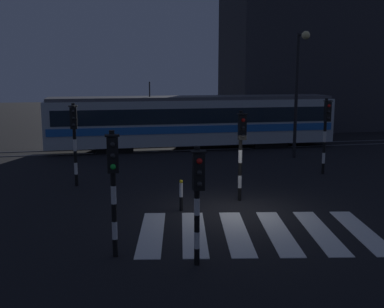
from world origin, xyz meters
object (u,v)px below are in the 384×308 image
traffic_light_kerb_mid_left (198,189)px  traffic_light_corner_far_right (326,125)px  traffic_light_corner_near_left (113,175)px  traffic_light_corner_far_left (74,132)px  street_lamp_trackside_right (299,79)px  tram (193,121)px  traffic_light_median_centre (241,142)px  bollard_island_edge (181,195)px

traffic_light_kerb_mid_left → traffic_light_corner_far_right: 12.09m
traffic_light_corner_near_left → traffic_light_corner_far_right: bearing=39.1°
traffic_light_corner_far_left → street_lamp_trackside_right: (11.68, 4.09, 2.06)m
traffic_light_corner_far_left → traffic_light_corner_near_left: traffic_light_corner_far_left is taller
street_lamp_trackside_right → tram: (-4.95, 4.45, -2.61)m
traffic_light_median_centre → traffic_light_corner_near_left: bearing=-136.7°
traffic_light_corner_far_right → street_lamp_trackside_right: (0.36, 4.01, 2.02)m
street_lamp_trackside_right → traffic_light_corner_far_left: bearing=-160.7°
traffic_light_corner_far_right → street_lamp_trackside_right: street_lamp_trackside_right is taller
street_lamp_trackside_right → traffic_light_median_centre: bearing=-126.1°
traffic_light_corner_far_left → traffic_light_corner_far_right: size_ratio=0.98×
traffic_light_kerb_mid_left → traffic_light_corner_near_left: bearing=154.7°
traffic_light_corner_near_left → street_lamp_trackside_right: street_lamp_trackside_right is taller
traffic_light_median_centre → street_lamp_trackside_right: bearing=53.9°
bollard_island_edge → street_lamp_trackside_right: bearing=46.6°
traffic_light_kerb_mid_left → traffic_light_median_centre: traffic_light_median_centre is taller
traffic_light_corner_far_right → bollard_island_edge: traffic_light_corner_far_right is taller
traffic_light_corner_near_left → bollard_island_edge: traffic_light_corner_near_left is taller
traffic_light_median_centre → tram: size_ratio=0.19×
traffic_light_corner_far_right → bollard_island_edge: size_ratio=3.20×
traffic_light_kerb_mid_left → traffic_light_corner_far_left: bearing=110.3°
tram → bollard_island_edge: size_ratio=16.11×
street_lamp_trackside_right → bollard_island_edge: street_lamp_trackside_right is taller
traffic_light_kerb_mid_left → street_lamp_trackside_right: bearing=57.4°
traffic_light_corner_far_left → traffic_light_corner_near_left: size_ratio=1.05×
traffic_light_kerb_mid_left → bollard_island_edge: size_ratio=2.73×
traffic_light_corner_near_left → traffic_light_median_centre: 6.57m
traffic_light_kerb_mid_left → street_lamp_trackside_right: size_ratio=0.44×
traffic_light_median_centre → bollard_island_edge: bearing=-161.9°
traffic_light_corner_far_right → traffic_light_corner_near_left: bearing=-140.9°
traffic_light_corner_far_left → traffic_light_corner_far_right: traffic_light_corner_far_right is taller
traffic_light_median_centre → bollard_island_edge: traffic_light_median_centre is taller
traffic_light_corner_near_left → bollard_island_edge: 4.73m
street_lamp_trackside_right → bollard_island_edge: (-7.95, -8.40, -3.80)m
street_lamp_trackside_right → tram: size_ratio=0.38×
traffic_light_kerb_mid_left → traffic_light_corner_far_right: size_ratio=0.85×
tram → bollard_island_edge: tram is taller
traffic_light_kerb_mid_left → bollard_island_edge: bearing=85.1°
traffic_light_corner_far_right → tram: size_ratio=0.20×
traffic_light_kerb_mid_left → traffic_light_median_centre: (2.79, 5.45, 0.23)m
traffic_light_median_centre → street_lamp_trackside_right: (5.56, 7.62, 2.13)m
bollard_island_edge → traffic_light_kerb_mid_left: bearing=-94.9°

